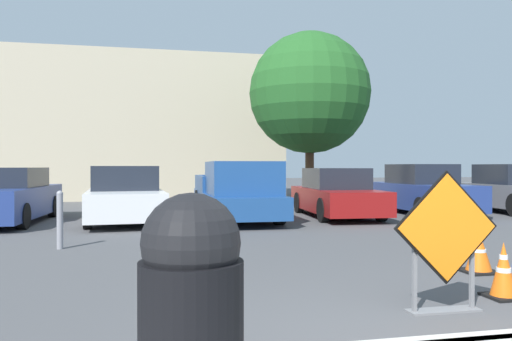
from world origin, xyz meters
The scene contains 15 objects.
ground_plane centered at (0.00, 10.00, 0.00)m, with size 96.00×96.00×0.00m, color #4C4C4F.
road_closed_sign centered at (0.72, 1.04, 0.76)m, with size 1.15×0.20×1.44m.
traffic_cone_nearest centered at (1.69, 1.42, 0.30)m, with size 0.39×0.39×0.63m.
traffic_cone_second centered at (2.29, 2.68, 0.29)m, with size 0.47×0.47×0.60m.
traffic_cone_third centered at (2.70, 3.81, 0.37)m, with size 0.47×0.47×0.76m.
traffic_cone_fourth centered at (3.23, 5.11, 0.30)m, with size 0.42×0.42×0.62m.
parked_car_second centered at (-5.87, 10.62, 0.68)m, with size 2.00×4.74×1.45m.
parked_car_third centered at (-2.86, 10.32, 0.69)m, with size 2.17×4.66×1.49m.
pickup_truck centered at (0.14, 10.04, 0.72)m, with size 2.01×5.53×1.61m.
parked_car_fourth centered at (3.16, 10.37, 0.66)m, with size 2.02×4.54×1.43m.
parked_car_fifth centered at (6.17, 10.75, 0.71)m, with size 1.82×4.33×1.55m.
trash_bin centered at (-1.99, -0.76, 0.74)m, with size 0.57×0.57×1.20m.
bollard_nearest centered at (-3.78, 5.97, 0.55)m, with size 0.12×0.12×1.05m.
building_facade_backdrop centered at (-3.32, 20.97, 3.27)m, with size 14.40×5.00×6.54m.
street_tree_behind_lot centered at (3.53, 13.99, 4.16)m, with size 4.43×4.43×6.39m.
Camera 1 is at (-2.20, -3.47, 1.48)m, focal length 35.00 mm.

